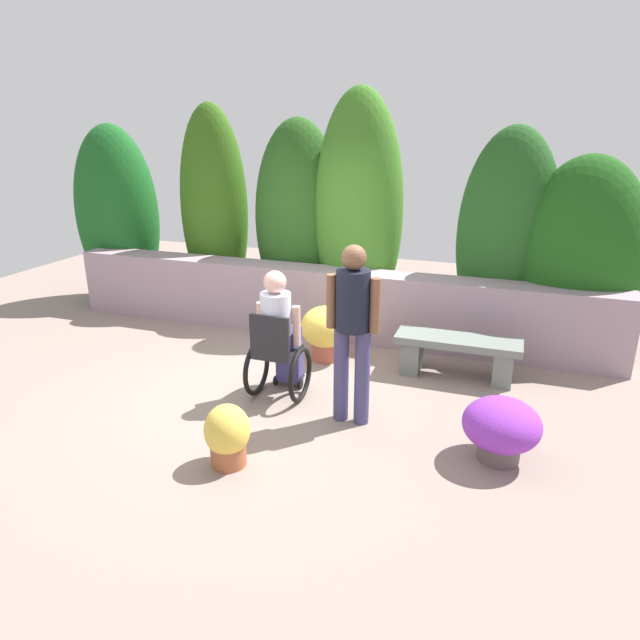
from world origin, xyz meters
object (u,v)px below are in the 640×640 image
(person_standing_companion, at_px, (353,323))
(flower_pot_red_accent, at_px, (325,331))
(person_in_wheelchair, at_px, (279,339))
(stone_bench, at_px, (457,352))
(flower_pot_purple_near, at_px, (227,435))
(flower_pot_terracotta_by_wall, at_px, (501,428))

(person_standing_companion, height_order, flower_pot_red_accent, person_standing_companion)
(person_in_wheelchair, distance_m, person_standing_companion, 0.94)
(stone_bench, relative_size, flower_pot_purple_near, 2.52)
(flower_pot_purple_near, relative_size, flower_pot_red_accent, 0.82)
(stone_bench, relative_size, person_in_wheelchair, 1.01)
(person_standing_companion, distance_m, flower_pot_terracotta_by_wall, 1.52)
(stone_bench, height_order, flower_pot_purple_near, flower_pot_purple_near)
(person_in_wheelchair, xyz_separation_m, flower_pot_red_accent, (0.13, 1.06, -0.27))
(stone_bench, height_order, person_standing_companion, person_standing_companion)
(flower_pot_red_accent, bearing_deg, person_standing_companion, -61.87)
(stone_bench, relative_size, flower_pot_terracotta_by_wall, 2.11)
(stone_bench, xyz_separation_m, flower_pot_terracotta_by_wall, (0.53, -1.53, -0.00))
(stone_bench, distance_m, person_standing_companion, 1.69)
(flower_pot_purple_near, relative_size, flower_pot_terracotta_by_wall, 0.84)
(person_standing_companion, bearing_deg, person_in_wheelchair, 151.08)
(flower_pot_purple_near, xyz_separation_m, flower_pot_red_accent, (0.04, 2.34, 0.09))
(flower_pot_terracotta_by_wall, xyz_separation_m, flower_pot_red_accent, (-2.04, 1.52, 0.06))
(flower_pot_red_accent, bearing_deg, flower_pot_terracotta_by_wall, -36.73)
(person_in_wheelchair, distance_m, flower_pot_terracotta_by_wall, 2.25)
(person_in_wheelchair, xyz_separation_m, flower_pot_terracotta_by_wall, (2.17, -0.47, -0.33))
(stone_bench, distance_m, flower_pot_terracotta_by_wall, 1.62)
(flower_pot_terracotta_by_wall, bearing_deg, flower_pot_purple_near, -158.66)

